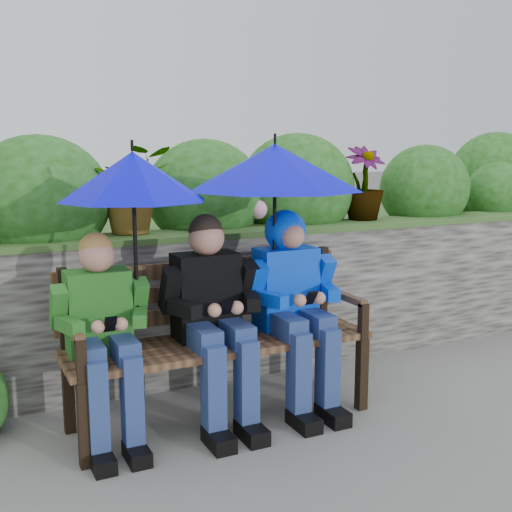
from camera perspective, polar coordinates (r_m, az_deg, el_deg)
name	(u,v)px	position (r m, az deg, el deg)	size (l,w,h in m)	color
ground	(263,410)	(4.07, 0.63, -13.50)	(60.00, 60.00, 0.00)	slate
garden_backdrop	(163,263)	(5.24, -8.25, -0.65)	(8.00, 2.86, 1.81)	#373431
park_bench	(215,329)	(3.83, -3.63, -6.46)	(1.80, 0.53, 0.95)	black
boy_left	(103,329)	(3.53, -13.46, -6.29)	(0.51, 0.59, 1.16)	#275E22
boy_middle	(213,311)	(3.69, -3.84, -4.86)	(0.56, 0.65, 1.22)	black
boy_right	(293,293)	(3.92, 3.32, -3.31)	(0.55, 0.67, 1.22)	#0023E2
umbrella_left	(133,177)	(3.47, -10.88, 6.95)	(0.80, 0.80, 0.93)	#0001ED
umbrella_right	(275,167)	(3.82, 1.69, 7.88)	(1.06, 1.06, 0.95)	#0001ED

